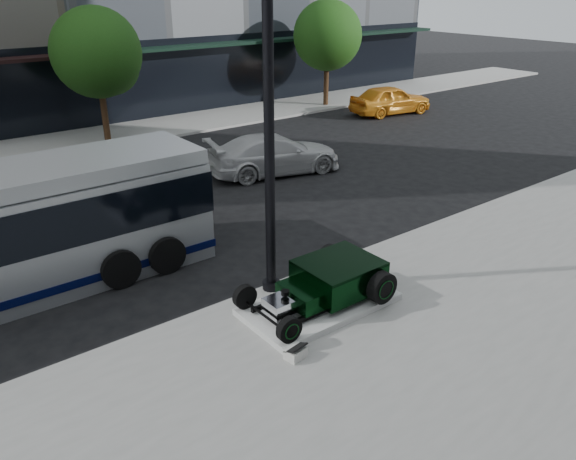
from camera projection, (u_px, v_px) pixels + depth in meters
ground at (252, 249)px, 15.37m from camera, size 120.00×120.00×0.00m
sidewalk_far at (79, 141)px, 25.47m from camera, size 70.00×4.00×0.12m
street_trees at (100, 56)px, 23.92m from camera, size 29.80×3.80×5.70m
display_plinth at (319, 304)px, 12.42m from camera, size 3.40×1.80×0.15m
hot_rod at (331, 279)px, 12.40m from camera, size 3.22×2.00×0.81m
info_plaque at (296, 352)px, 10.73m from camera, size 0.44×0.36×0.31m
lamppost at (269, 146)px, 11.79m from camera, size 0.41×0.41×7.46m
white_sedan at (274, 154)px, 21.14m from camera, size 5.42×3.17×1.48m
yellow_taxi at (390, 100)px, 30.45m from camera, size 4.81×2.60×1.55m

